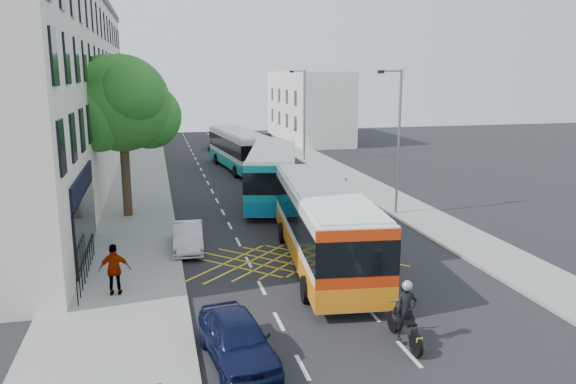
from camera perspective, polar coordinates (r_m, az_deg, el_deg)
ground at (r=19.74m, az=8.38°, el=-11.97°), size 120.00×120.00×0.00m
pavement_left at (r=32.69m, az=-15.90°, el=-2.39°), size 5.00×70.00×0.15m
pavement_right at (r=35.68m, az=10.68°, el=-0.93°), size 3.00×70.00×0.15m
terrace_main at (r=41.79m, az=-23.60°, el=9.42°), size 8.30×45.00×13.50m
terrace_far at (r=72.09m, az=-19.38°, el=9.08°), size 8.00×20.00×10.00m
building_right at (r=67.22m, az=2.00°, el=8.72°), size 6.00×18.00×8.00m
street_tree at (r=31.73m, az=-16.58°, el=8.53°), size 6.30×5.70×8.80m
lamp_near at (r=31.70m, az=11.04°, el=5.76°), size 1.45×0.15×8.00m
lamp_far at (r=50.51m, az=1.58°, el=8.29°), size 1.45×0.15×8.00m
railings at (r=23.32m, az=-19.83°, el=-6.85°), size 0.08×5.60×1.14m
bus_near at (r=23.64m, az=3.61°, el=-3.23°), size 4.05×12.14×3.35m
bus_mid at (r=35.44m, az=-1.55°, el=1.99°), size 5.57×12.25×3.36m
bus_far at (r=47.14m, az=-5.00°, el=4.38°), size 3.80×11.54×3.19m
motorbike at (r=17.43m, az=11.85°, el=-12.07°), size 0.67×2.28×2.02m
parked_car_blue at (r=16.30m, az=-5.19°, el=-14.64°), size 2.16×4.25×1.39m
parked_car_silver at (r=26.10m, az=-10.12°, el=-4.53°), size 1.49×3.80×1.23m
red_hatchback at (r=37.71m, az=3.25°, el=0.96°), size 2.50×5.09×1.42m
distant_car_grey at (r=59.60m, az=-7.12°, el=4.93°), size 2.49×4.65×1.24m
distant_car_silver at (r=57.23m, az=-3.87°, el=4.74°), size 1.97×4.04×1.33m
distant_car_dark at (r=62.64m, az=-2.53°, el=5.42°), size 1.49×4.14×1.36m
pedestrian_far at (r=21.16m, az=-17.19°, el=-7.54°), size 1.13×0.51×1.89m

